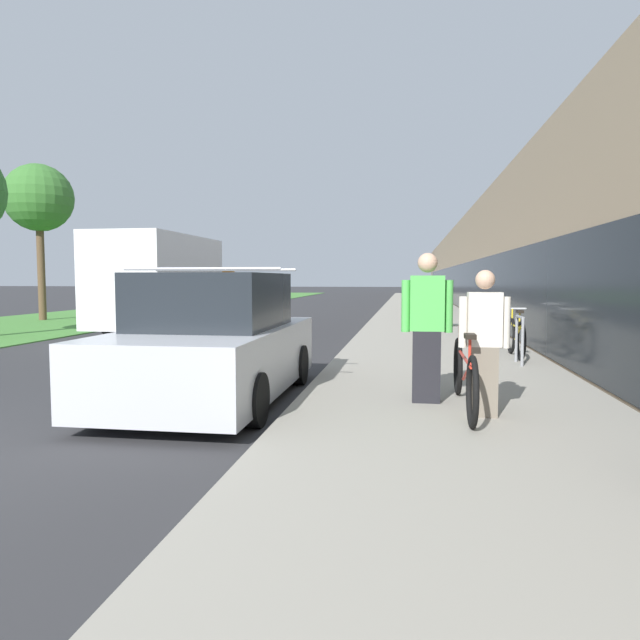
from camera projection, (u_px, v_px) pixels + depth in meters
name	position (u px, v px, depth m)	size (l,w,h in m)	color
sidewalk_slab	(422.00, 315.00, 24.42)	(3.91, 70.00, 0.13)	gray
storefront_facade	(549.00, 266.00, 31.07)	(10.01, 70.00, 4.65)	tan
lawn_strip	(161.00, 309.00, 30.46)	(7.51, 70.00, 0.03)	#478438
tandem_bicycle	(464.00, 375.00, 6.45)	(0.52, 2.40, 0.92)	black
person_rider	(484.00, 343.00, 6.11)	(0.54, 0.21, 1.58)	#756B5B
person_bystander	(427.00, 328.00, 6.82)	(0.61, 0.24, 1.79)	black
bike_rack_hoop	(520.00, 335.00, 9.88)	(0.05, 0.60, 0.84)	gray
cruiser_bike_nearest	(516.00, 337.00, 10.77)	(0.52, 1.74, 0.92)	black
cruiser_bike_middle	(493.00, 327.00, 12.78)	(0.52, 1.77, 0.93)	black
parked_sedan_curbside	(214.00, 344.00, 7.54)	(2.02, 4.22, 1.75)	silver
moving_truck	(167.00, 283.00, 17.84)	(2.37, 6.85, 2.90)	orange
street_tree_far	(39.00, 199.00, 21.64)	(2.54, 2.54, 5.95)	brown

